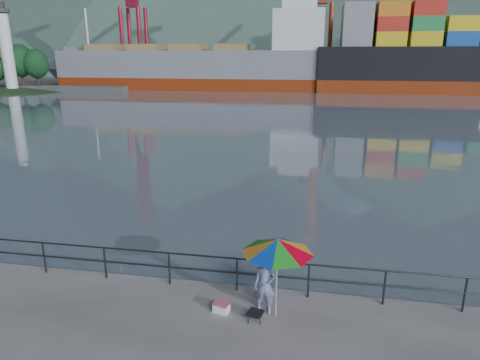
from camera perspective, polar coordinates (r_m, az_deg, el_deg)
name	(u,v)px	position (r m, az deg, el deg)	size (l,w,h in m)	color
harbor_water	(302,75)	(139.16, 8.25, 13.70)	(500.00, 280.00, 0.00)	slate
far_dock	(340,83)	(102.25, 13.19, 12.47)	(200.00, 40.00, 0.40)	#514F4C
guardrail	(137,265)	(13.16, -13.60, -10.98)	(22.00, 0.06, 1.03)	#2D3033
port_cranes	(462,1)	(96.96, 27.44, 20.43)	(116.00, 28.00, 38.40)	#AF192D
container_stacks	(457,69)	(107.25, 26.97, 13.04)	(58.00, 8.40, 7.80)	red
fisherman	(265,285)	(11.33, 3.31, -13.80)	(0.57, 0.37, 1.57)	navy
beach_umbrella	(277,246)	(10.57, 5.01, -8.75)	(1.85, 1.85, 2.18)	white
folding_stool	(255,316)	(11.33, 2.03, -17.68)	(0.47, 0.47, 0.25)	black
cooler_bag	(221,308)	(11.65, -2.51, -16.70)	(0.40, 0.27, 0.23)	white
fishing_rod	(254,287)	(12.77, 1.88, -14.07)	(0.02, 0.02, 2.02)	black
bulk_carrier	(214,67)	(85.51, -3.51, 14.87)	(56.61, 9.80, 14.50)	maroon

